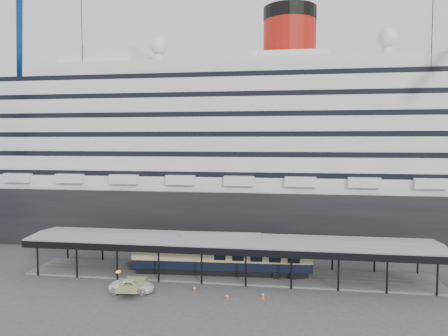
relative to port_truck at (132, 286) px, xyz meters
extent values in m
plane|color=#3E3E41|center=(10.75, 3.40, -0.76)|extent=(200.00, 200.00, 0.00)
cube|color=black|center=(10.75, 35.40, 4.24)|extent=(130.00, 30.00, 10.00)
cylinder|color=#A6160D|center=(18.75, 35.40, 36.64)|extent=(10.00, 10.00, 9.00)
cylinder|color=black|center=(18.75, 35.40, 41.89)|extent=(10.10, 10.10, 2.50)
sphere|color=silver|center=(-7.25, 35.40, 36.94)|extent=(3.60, 3.60, 3.60)
sphere|color=silver|center=(36.75, 35.40, 36.94)|extent=(3.60, 3.60, 3.60)
cube|color=slate|center=(10.75, 8.40, -0.64)|extent=(56.00, 8.00, 0.24)
cube|color=slate|center=(10.75, 7.68, -0.48)|extent=(54.00, 0.08, 0.10)
cube|color=slate|center=(10.75, 9.12, -0.48)|extent=(54.00, 0.08, 0.10)
cube|color=black|center=(10.75, 3.90, 3.69)|extent=(56.00, 0.18, 0.90)
cube|color=black|center=(10.75, 12.90, 3.69)|extent=(56.00, 0.18, 0.90)
cube|color=slate|center=(10.75, 8.40, 4.42)|extent=(56.00, 9.00, 0.24)
cube|color=blue|center=(-26.86, 19.28, 38.45)|extent=(12.92, 17.86, 16.80)
cylinder|color=black|center=(-18.47, 25.16, 22.85)|extent=(0.12, 0.12, 47.21)
cylinder|color=black|center=(41.00, 23.65, 22.85)|extent=(0.12, 0.12, 47.21)
imported|color=white|center=(0.00, 0.00, 0.00)|extent=(5.66, 3.02, 1.51)
cube|color=black|center=(9.85, 8.40, -0.12)|extent=(23.66, 3.90, 0.79)
cube|color=black|center=(9.85, 8.40, 0.89)|extent=(24.80, 4.40, 1.23)
cube|color=beige|center=(9.85, 8.40, 2.23)|extent=(24.81, 4.44, 1.46)
cube|color=black|center=(9.85, 8.40, 3.18)|extent=(24.80, 4.40, 0.45)
cube|color=#CE4B0B|center=(7.59, 1.33, -0.74)|extent=(0.44, 0.44, 0.03)
cone|color=#CE4B0B|center=(7.59, 1.33, -0.36)|extent=(0.37, 0.37, 0.76)
cylinder|color=white|center=(7.59, 1.33, -0.28)|extent=(0.24, 0.24, 0.15)
cube|color=#DC450C|center=(11.96, -0.59, -0.74)|extent=(0.38, 0.38, 0.03)
cone|color=#DC450C|center=(11.96, -0.59, -0.41)|extent=(0.32, 0.32, 0.65)
cylinder|color=white|center=(11.96, -0.59, -0.35)|extent=(0.21, 0.21, 0.13)
cube|color=#FA5E0D|center=(16.12, 0.27, -0.74)|extent=(0.44, 0.44, 0.03)
cone|color=#FA5E0D|center=(16.12, 0.27, -0.35)|extent=(0.37, 0.37, 0.77)
cylinder|color=white|center=(16.12, 0.27, -0.28)|extent=(0.24, 0.24, 0.15)
camera|label=1|loc=(19.24, -50.36, 17.94)|focal=35.00mm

